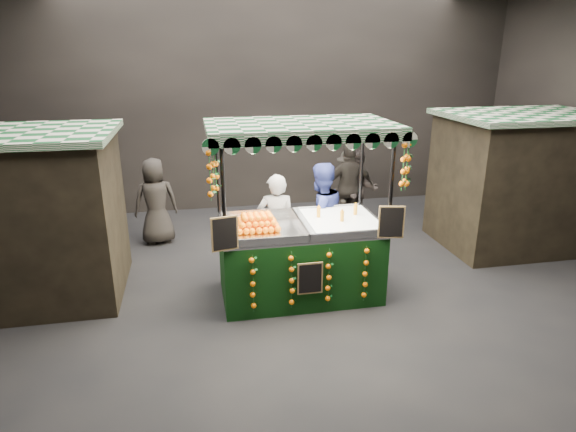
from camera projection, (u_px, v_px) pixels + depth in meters
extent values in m
plane|color=black|center=(317.00, 298.00, 7.67)|extent=(12.00, 12.00, 0.00)
cube|color=black|center=(266.00, 104.00, 11.51)|extent=(12.00, 0.10, 5.00)
cube|color=black|center=(21.00, 221.00, 7.38)|extent=(2.80, 2.00, 2.50)
cube|color=#104B21|center=(5.00, 135.00, 6.96)|extent=(3.00, 2.20, 0.10)
cube|color=black|center=(518.00, 183.00, 9.48)|extent=(2.80, 2.00, 2.50)
cube|color=#104B21|center=(528.00, 115.00, 9.06)|extent=(3.00, 2.20, 0.10)
cube|color=black|center=(299.00, 262.00, 7.65)|extent=(2.42, 1.32, 1.10)
cube|color=silver|center=(300.00, 228.00, 7.46)|extent=(2.42, 1.32, 0.04)
cylinder|color=black|center=(225.00, 236.00, 6.60)|extent=(0.05, 0.05, 2.64)
cylinder|color=black|center=(389.00, 224.00, 7.04)|extent=(0.05, 0.05, 2.64)
cylinder|color=black|center=(219.00, 208.00, 7.76)|extent=(0.05, 0.05, 2.64)
cylinder|color=black|center=(360.00, 200.00, 8.20)|extent=(0.05, 0.05, 2.64)
cube|color=#104B21|center=(301.00, 126.00, 6.96)|extent=(2.69, 1.59, 0.09)
cube|color=white|center=(341.00, 221.00, 7.56)|extent=(1.08, 1.19, 0.09)
cube|color=black|center=(225.00, 234.00, 6.52)|extent=(0.37, 0.10, 0.48)
cube|color=black|center=(391.00, 222.00, 6.96)|extent=(0.37, 0.10, 0.48)
cube|color=black|center=(310.00, 278.00, 6.98)|extent=(0.37, 0.03, 0.48)
imported|color=slate|center=(276.00, 226.00, 8.23)|extent=(0.70, 0.50, 1.79)
imported|color=navy|center=(320.00, 218.00, 8.41)|extent=(1.13, 1.01, 1.92)
imported|color=black|center=(104.00, 214.00, 8.80)|extent=(0.68, 0.47, 1.79)
imported|color=black|center=(358.00, 191.00, 10.38)|extent=(0.96, 0.82, 1.73)
imported|color=black|center=(349.00, 188.00, 10.31)|extent=(1.10, 0.46, 1.87)
imported|color=#292521|center=(350.00, 188.00, 10.60)|extent=(1.16, 1.26, 1.70)
imported|color=#2E2926|center=(156.00, 201.00, 9.64)|extent=(0.93, 0.68, 1.73)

